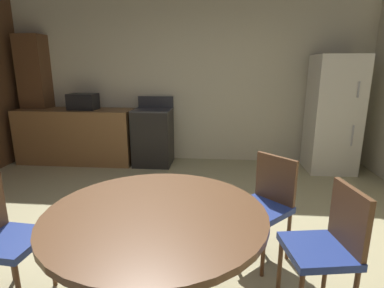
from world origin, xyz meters
The scene contains 11 objects.
ground_plane centered at (0.00, 0.00, 0.00)m, with size 14.00×14.00×0.00m, color tan.
wall_back centered at (0.00, 3.10, 1.35)m, with size 6.19×0.12×2.70m, color beige.
kitchen_counter centered at (-1.84, 2.70, 0.45)m, with size 1.92×0.60×0.90m, color olive.
pantry_column centered at (-2.58, 2.88, 1.05)m, with size 0.44×0.36×2.10m, color brown.
oven_range centered at (-0.53, 2.70, 0.47)m, with size 0.60×0.60×1.10m.
refrigerator centered at (2.27, 2.65, 0.88)m, with size 0.68×0.68×1.76m.
microwave centered at (-1.68, 2.70, 1.03)m, with size 0.44×0.32×0.26m, color black.
dining_table centered at (0.19, -0.51, 0.61)m, with size 1.31×1.31×0.76m.
chair_west centered at (-0.89, -0.42, 0.50)m, with size 0.43×0.43×0.87m.
chair_northeast centered at (0.96, 0.26, 0.50)m, with size 0.57×0.57×0.87m.
chair_east centered at (1.26, -0.33, 0.50)m, with size 0.46×0.46×0.87m.
Camera 1 is at (0.55, -2.12, 1.59)m, focal length 28.44 mm.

